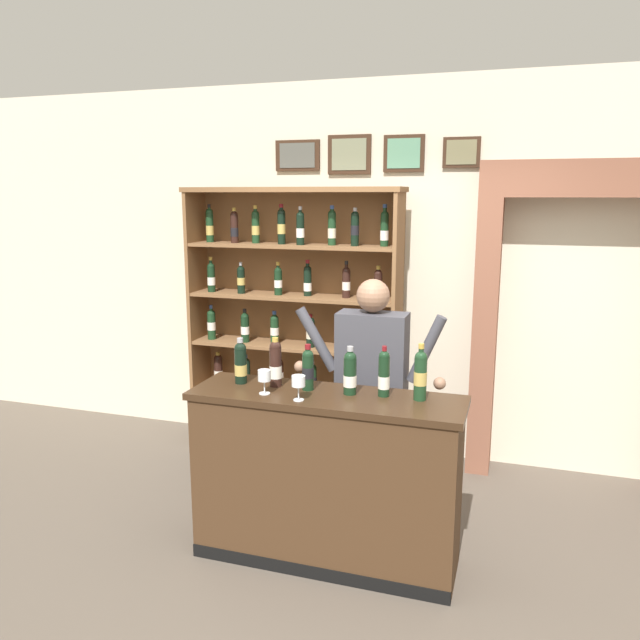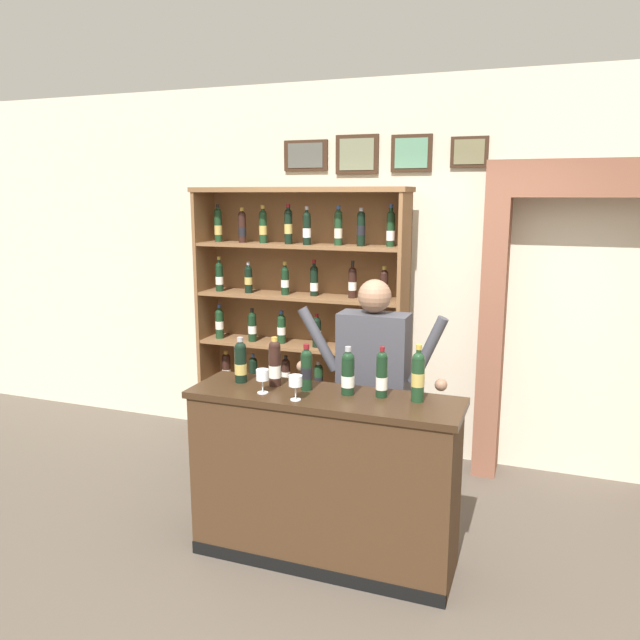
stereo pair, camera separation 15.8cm
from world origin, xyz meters
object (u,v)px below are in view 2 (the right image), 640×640
at_px(tasting_bottle_riserva, 348,373).
at_px(wine_glass_center, 295,382).
at_px(tasting_bottle_chianti, 382,374).
at_px(tasting_bottle_super_tuscan, 275,363).
at_px(tasting_bottle_rosso, 306,368).
at_px(wine_shelf, 301,316).
at_px(tasting_bottle_grappa, 241,361).
at_px(wine_glass_left, 262,376).
at_px(tasting_counter, 324,479).
at_px(shopkeeper, 373,372).
at_px(tasting_bottle_vin_santo, 418,375).

relative_size(tasting_bottle_riserva, wine_glass_center, 1.97).
bearing_deg(tasting_bottle_chianti, wine_glass_center, -153.13).
height_order(tasting_bottle_super_tuscan, tasting_bottle_riserva, tasting_bottle_super_tuscan).
bearing_deg(wine_glass_center, tasting_bottle_rosso, 93.51).
distance_m(tasting_bottle_riserva, wine_glass_center, 0.32).
xyz_separation_m(wine_shelf, wine_glass_center, (0.62, -1.62, -0.04)).
bearing_deg(wine_glass_center, tasting_bottle_grappa, 155.74).
height_order(tasting_bottle_rosso, tasting_bottle_riserva, tasting_bottle_riserva).
distance_m(wine_shelf, wine_glass_left, 1.61).
height_order(tasting_bottle_rosso, wine_glass_left, tasting_bottle_rosso).
xyz_separation_m(tasting_bottle_grappa, tasting_bottle_rosso, (0.44, -0.00, 0.00)).
bearing_deg(wine_shelf, tasting_counter, -63.54).
height_order(tasting_bottle_super_tuscan, wine_glass_left, tasting_bottle_super_tuscan).
height_order(shopkeeper, tasting_bottle_riserva, shopkeeper).
relative_size(tasting_bottle_grappa, tasting_bottle_vin_santo, 0.87).
bearing_deg(tasting_bottle_chianti, tasting_bottle_riserva, -173.20).
bearing_deg(tasting_bottle_rosso, tasting_bottle_super_tuscan, 177.56).
bearing_deg(wine_shelf, tasting_bottle_riserva, -58.72).
xyz_separation_m(shopkeeper, tasting_bottle_vin_santo, (0.40, -0.51, 0.16)).
height_order(wine_shelf, tasting_bottle_super_tuscan, wine_shelf).
xyz_separation_m(tasting_bottle_grappa, tasting_bottle_chianti, (0.89, 0.02, 0.00)).
height_order(wine_shelf, shopkeeper, wine_shelf).
xyz_separation_m(tasting_bottle_riserva, wine_glass_left, (-0.47, -0.15, -0.03)).
height_order(tasting_bottle_riserva, tasting_bottle_chianti, tasting_bottle_chianti).
distance_m(tasting_counter, tasting_bottle_riserva, 0.67).
relative_size(wine_shelf, tasting_bottle_chianti, 7.58).
xyz_separation_m(shopkeeper, tasting_bottle_riserva, (-0.01, -0.53, 0.14)).
distance_m(shopkeeper, tasting_bottle_riserva, 0.55).
distance_m(tasting_bottle_rosso, tasting_bottle_chianti, 0.45).
bearing_deg(wine_shelf, wine_glass_center, -69.15).
bearing_deg(tasting_counter, tasting_bottle_chianti, 13.80).
bearing_deg(wine_glass_center, wine_shelf, 110.85).
relative_size(tasting_bottle_riserva, tasting_bottle_vin_santo, 0.87).
height_order(tasting_counter, tasting_bottle_chianti, tasting_bottle_chianti).
bearing_deg(wine_shelf, tasting_bottle_super_tuscan, -74.34).
distance_m(tasting_counter, tasting_bottle_chianti, 0.74).
relative_size(wine_shelf, tasting_bottle_vin_santo, 6.86).
distance_m(shopkeeper, tasting_bottle_vin_santo, 0.66).
relative_size(tasting_counter, tasting_bottle_grappa, 5.66).
relative_size(tasting_bottle_rosso, tasting_bottle_riserva, 0.97).
relative_size(tasting_bottle_chianti, wine_glass_left, 2.06).
bearing_deg(wine_glass_left, tasting_bottle_vin_santo, 10.94).
bearing_deg(tasting_bottle_super_tuscan, tasting_counter, -10.93).
distance_m(tasting_bottle_vin_santo, wine_glass_center, 0.69).
xyz_separation_m(tasting_bottle_chianti, wine_glass_center, (-0.44, -0.22, -0.03)).
height_order(tasting_counter, tasting_bottle_vin_santo, tasting_bottle_vin_santo).
bearing_deg(tasting_bottle_chianti, tasting_bottle_super_tuscan, -178.80).
xyz_separation_m(wine_shelf, wine_glass_left, (0.39, -1.57, -0.04)).
height_order(tasting_bottle_riserva, wine_glass_center, tasting_bottle_riserva).
bearing_deg(wine_shelf, tasting_bottle_rosso, -66.92).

